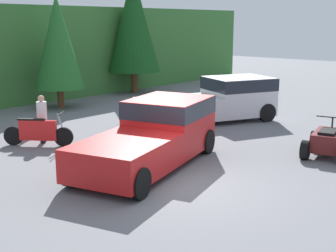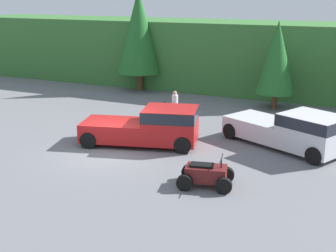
{
  "view_description": "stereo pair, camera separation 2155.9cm",
  "coord_description": "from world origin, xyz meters",
  "px_view_note": "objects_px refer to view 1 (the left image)",
  "views": [
    {
      "loc": [
        -8.54,
        -7.34,
        4.06
      ],
      "look_at": [
        1.88,
        1.88,
        0.95
      ],
      "focal_mm": 50.0,
      "sensor_mm": 36.0,
      "label": 1
    },
    {
      "loc": [
        10.62,
        -16.83,
        6.85
      ],
      "look_at": [
        1.88,
        1.88,
        0.95
      ],
      "focal_mm": 50.0,
      "sensor_mm": 36.0,
      "label": 2
    }
  ],
  "objects_px": {
    "dirt_bike": "(38,132)",
    "rider_person": "(42,117)",
    "quad_atv": "(328,142)",
    "pickup_truck_second": "(219,99)",
    "pickup_truck_red": "(156,132)"
  },
  "relations": [
    {
      "from": "pickup_truck_red",
      "to": "rider_person",
      "type": "relative_size",
      "value": 3.48
    },
    {
      "from": "quad_atv",
      "to": "rider_person",
      "type": "xyz_separation_m",
      "value": [
        -4.85,
        8.01,
        0.44
      ]
    },
    {
      "from": "pickup_truck_red",
      "to": "dirt_bike",
      "type": "height_order",
      "value": "pickup_truck_red"
    },
    {
      "from": "dirt_bike",
      "to": "quad_atv",
      "type": "bearing_deg",
      "value": -2.73
    },
    {
      "from": "dirt_bike",
      "to": "rider_person",
      "type": "xyz_separation_m",
      "value": [
        0.36,
        0.27,
        0.42
      ]
    },
    {
      "from": "pickup_truck_red",
      "to": "dirt_bike",
      "type": "relative_size",
      "value": 2.92
    },
    {
      "from": "pickup_truck_second",
      "to": "quad_atv",
      "type": "bearing_deg",
      "value": -85.58
    },
    {
      "from": "pickup_truck_second",
      "to": "dirt_bike",
      "type": "relative_size",
      "value": 3.08
    },
    {
      "from": "pickup_truck_second",
      "to": "quad_atv",
      "type": "height_order",
      "value": "pickup_truck_second"
    },
    {
      "from": "pickup_truck_red",
      "to": "pickup_truck_second",
      "type": "relative_size",
      "value": 0.95
    },
    {
      "from": "dirt_bike",
      "to": "rider_person",
      "type": "height_order",
      "value": "rider_person"
    },
    {
      "from": "dirt_bike",
      "to": "pickup_truck_red",
      "type": "bearing_deg",
      "value": -21.12
    },
    {
      "from": "dirt_bike",
      "to": "quad_atv",
      "type": "xyz_separation_m",
      "value": [
        5.21,
        -7.74,
        -0.03
      ]
    },
    {
      "from": "pickup_truck_second",
      "to": "quad_atv",
      "type": "xyz_separation_m",
      "value": [
        -2.09,
        -5.62,
        -0.5
      ]
    },
    {
      "from": "pickup_truck_second",
      "to": "rider_person",
      "type": "xyz_separation_m",
      "value": [
        -6.94,
        2.39,
        -0.05
      ]
    }
  ]
}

